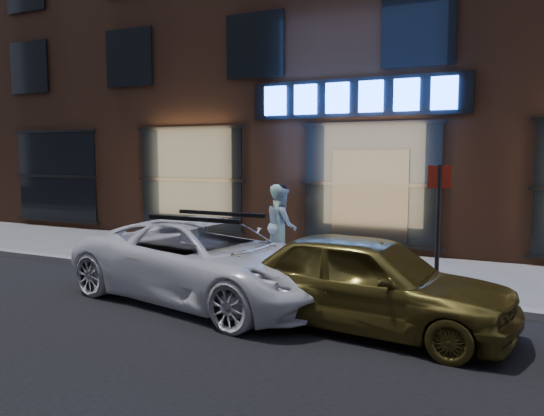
{
  "coord_description": "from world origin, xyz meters",
  "views": [
    {
      "loc": [
        3.24,
        -8.12,
        2.31
      ],
      "look_at": [
        -1.41,
        1.6,
        1.2
      ],
      "focal_mm": 35.0,
      "sensor_mm": 36.0,
      "label": 1
    }
  ],
  "objects_px": {
    "sign_post": "(438,221)",
    "white_suv": "(208,260)",
    "man_bowtie": "(279,224)",
    "man_cap": "(281,225)",
    "gold_sedan": "(367,281)"
  },
  "relations": [
    {
      "from": "gold_sedan",
      "to": "man_cap",
      "type": "bearing_deg",
      "value": 44.73
    },
    {
      "from": "white_suv",
      "to": "sign_post",
      "type": "relative_size",
      "value": 2.16
    },
    {
      "from": "man_bowtie",
      "to": "sign_post",
      "type": "relative_size",
      "value": 0.77
    },
    {
      "from": "man_cap",
      "to": "man_bowtie",
      "type": "bearing_deg",
      "value": 115.86
    },
    {
      "from": "white_suv",
      "to": "sign_post",
      "type": "distance_m",
      "value": 3.57
    },
    {
      "from": "man_bowtie",
      "to": "gold_sedan",
      "type": "distance_m",
      "value": 4.43
    },
    {
      "from": "man_cap",
      "to": "gold_sedan",
      "type": "height_order",
      "value": "man_cap"
    },
    {
      "from": "man_cap",
      "to": "white_suv",
      "type": "distance_m",
      "value": 3.19
    },
    {
      "from": "man_bowtie",
      "to": "white_suv",
      "type": "distance_m",
      "value": 3.15
    },
    {
      "from": "white_suv",
      "to": "gold_sedan",
      "type": "height_order",
      "value": "white_suv"
    },
    {
      "from": "sign_post",
      "to": "white_suv",
      "type": "bearing_deg",
      "value": -159.91
    },
    {
      "from": "man_cap",
      "to": "white_suv",
      "type": "relative_size",
      "value": 0.35
    },
    {
      "from": "man_bowtie",
      "to": "man_cap",
      "type": "distance_m",
      "value": 0.06
    },
    {
      "from": "white_suv",
      "to": "man_cap",
      "type": "bearing_deg",
      "value": 14.68
    },
    {
      "from": "man_bowtie",
      "to": "gold_sedan",
      "type": "relative_size",
      "value": 0.44
    }
  ]
}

